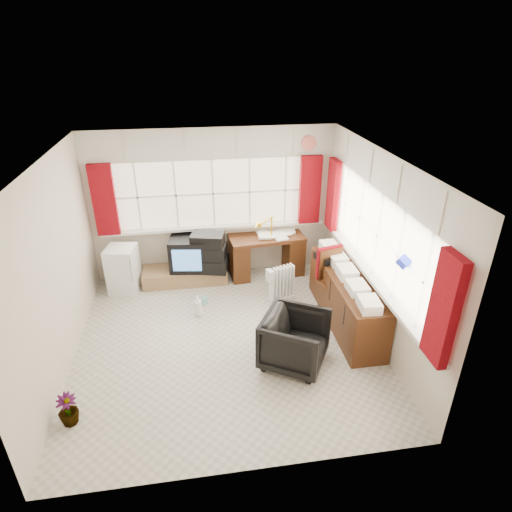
{
  "coord_description": "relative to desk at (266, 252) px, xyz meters",
  "views": [
    {
      "loc": [
        -0.33,
        -4.7,
        3.7
      ],
      "look_at": [
        0.48,
        0.55,
        0.99
      ],
      "focal_mm": 30.0,
      "sensor_mm": 36.0,
      "label": 1
    }
  ],
  "objects": [
    {
      "name": "ground",
      "position": [
        -0.85,
        -1.8,
        -0.4
      ],
      "size": [
        4.0,
        4.0,
        0.0
      ],
      "primitive_type": "plane",
      "color": "beige",
      "rests_on": "ground"
    },
    {
      "name": "room_walls",
      "position": [
        -0.85,
        -1.8,
        1.1
      ],
      "size": [
        4.0,
        4.0,
        4.0
      ],
      "color": "beige",
      "rests_on": "ground"
    },
    {
      "name": "window_back",
      "position": [
        -0.85,
        0.14,
        0.54
      ],
      "size": [
        3.7,
        0.12,
        3.6
      ],
      "color": "beige",
      "rests_on": "room_walls"
    },
    {
      "name": "window_right",
      "position": [
        1.09,
        -1.8,
        0.54
      ],
      "size": [
        0.12,
        3.7,
        3.6
      ],
      "color": "beige",
      "rests_on": "room_walls"
    },
    {
      "name": "curtains",
      "position": [
        0.07,
        -0.87,
        1.05
      ],
      "size": [
        3.83,
        3.83,
        1.15
      ],
      "color": "maroon",
      "rests_on": "room_walls"
    },
    {
      "name": "overhead_cabinets",
      "position": [
        0.13,
        -0.82,
        1.85
      ],
      "size": [
        3.98,
        3.98,
        0.48
      ],
      "color": "beige",
      "rests_on": "room_walls"
    },
    {
      "name": "desk",
      "position": [
        0.0,
        0.0,
        0.0
      ],
      "size": [
        1.31,
        0.73,
        0.76
      ],
      "color": "#492411",
      "rests_on": "ground"
    },
    {
      "name": "desk_lamp",
      "position": [
        0.06,
        -0.13,
        0.61
      ],
      "size": [
        0.15,
        0.12,
        0.41
      ],
      "color": "yellow",
      "rests_on": "desk"
    },
    {
      "name": "task_chair",
      "position": [
        0.76,
        -1.25,
        0.13
      ],
      "size": [
        0.52,
        0.54,
        1.01
      ],
      "color": "black",
      "rests_on": "ground"
    },
    {
      "name": "office_chair",
      "position": [
        -0.05,
        -2.36,
        -0.05
      ],
      "size": [
        1.04,
        1.03,
        0.7
      ],
      "primitive_type": "imported",
      "rotation": [
        0.0,
        0.0,
        1.05
      ],
      "color": "black",
      "rests_on": "ground"
    },
    {
      "name": "radiator",
      "position": [
        0.08,
        -0.93,
        -0.16
      ],
      "size": [
        0.43,
        0.29,
        0.6
      ],
      "color": "white",
      "rests_on": "ground"
    },
    {
      "name": "credenza",
      "position": [
        0.88,
        -1.6,
        -0.01
      ],
      "size": [
        0.5,
        2.0,
        0.85
      ],
      "color": "#492411",
      "rests_on": "ground"
    },
    {
      "name": "file_tray",
      "position": [
        0.71,
        -1.09,
        0.4
      ],
      "size": [
        0.33,
        0.38,
        0.11
      ],
      "primitive_type": "cube",
      "rotation": [
        0.0,
        0.0,
        0.29
      ],
      "color": "black",
      "rests_on": "credenza"
    },
    {
      "name": "tv_bench",
      "position": [
        -1.4,
        -0.08,
        -0.28
      ],
      "size": [
        1.4,
        0.5,
        0.25
      ],
      "primitive_type": "cube",
      "color": "#97744B",
      "rests_on": "ground"
    },
    {
      "name": "crt_tv",
      "position": [
        -1.31,
        -0.05,
        0.12
      ],
      "size": [
        0.68,
        0.64,
        0.55
      ],
      "color": "black",
      "rests_on": "tv_bench"
    },
    {
      "name": "hifi_stack",
      "position": [
        -1.0,
        -0.18,
        0.15
      ],
      "size": [
        0.7,
        0.53,
        0.65
      ],
      "color": "black",
      "rests_on": "tv_bench"
    },
    {
      "name": "mini_fridge",
      "position": [
        -2.37,
        -0.21,
        -0.02
      ],
      "size": [
        0.52,
        0.53,
        0.77
      ],
      "color": "white",
      "rests_on": "ground"
    },
    {
      "name": "spray_bottle_a",
      "position": [
        -1.22,
        -1.12,
        -0.24
      ],
      "size": [
        0.14,
        0.14,
        0.33
      ],
      "primitive_type": "imported",
      "rotation": [
        0.0,
        0.0,
        -0.11
      ],
      "color": "white",
      "rests_on": "ground"
    },
    {
      "name": "spray_bottle_b",
      "position": [
        -1.12,
        -0.84,
        -0.31
      ],
      "size": [
        0.12,
        0.12,
        0.19
      ],
      "primitive_type": "imported",
      "rotation": [
        0.0,
        0.0,
        -0.52
      ],
      "color": "#94DDD5",
      "rests_on": "ground"
    },
    {
      "name": "flower_vase",
      "position": [
        -2.65,
        -2.94,
        -0.21
      ],
      "size": [
        0.26,
        0.26,
        0.38
      ],
      "primitive_type": "imported",
      "rotation": [
        0.0,
        0.0,
        0.24
      ],
      "color": "black",
      "rests_on": "ground"
    }
  ]
}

